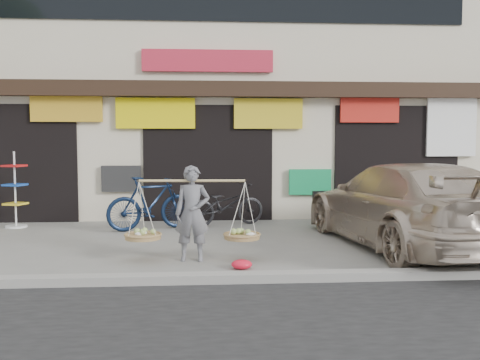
{
  "coord_description": "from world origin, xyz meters",
  "views": [
    {
      "loc": [
        -0.13,
        -9.0,
        1.9
      ],
      "look_at": [
        0.56,
        0.9,
        1.15
      ],
      "focal_mm": 40.0,
      "sensor_mm": 36.0,
      "label": 1
    }
  ],
  "objects": [
    {
      "name": "bike_1",
      "position": [
        -1.22,
        2.25,
        0.57
      ],
      "size": [
        1.95,
        1.18,
        1.13
      ],
      "primitive_type": "imported",
      "rotation": [
        0.0,
        0.0,
        1.94
      ],
      "color": "#0E1B35",
      "rests_on": "ground"
    },
    {
      "name": "bike_2",
      "position": [
        0.38,
        2.69,
        0.47
      ],
      "size": [
        1.88,
        1.22,
        0.94
      ],
      "primitive_type": "imported",
      "rotation": [
        0.0,
        0.0,
        1.94
      ],
      "color": "black",
      "rests_on": "ground"
    },
    {
      "name": "red_bag",
      "position": [
        0.43,
        -1.3,
        0.07
      ],
      "size": [
        0.31,
        0.25,
        0.14
      ],
      "primitive_type": "ellipsoid",
      "color": "red",
      "rests_on": "ground"
    },
    {
      "name": "ground",
      "position": [
        0.0,
        0.0,
        0.0
      ],
      "size": [
        70.0,
        70.0,
        0.0
      ],
      "primitive_type": "plane",
      "color": "gray",
      "rests_on": "ground"
    },
    {
      "name": "display_rack",
      "position": [
        -4.17,
        2.78,
        0.66
      ],
      "size": [
        0.49,
        0.49,
        1.65
      ],
      "rotation": [
        0.0,
        0.0,
        -0.3
      ],
      "color": "silver",
      "rests_on": "ground"
    },
    {
      "name": "kerb",
      "position": [
        0.0,
        -2.0,
        0.06
      ],
      "size": [
        70.0,
        0.25,
        0.12
      ],
      "primitive_type": "cube",
      "color": "gray",
      "rests_on": "ground"
    },
    {
      "name": "street_vendor",
      "position": [
        -0.29,
        -0.68,
        0.68
      ],
      "size": [
        2.11,
        0.65,
        1.5
      ],
      "rotation": [
        0.0,
        0.0,
        -0.06
      ],
      "color": "slate",
      "rests_on": "ground"
    },
    {
      "name": "shophouse_block",
      "position": [
        -0.0,
        6.42,
        3.45
      ],
      "size": [
        14.0,
        6.32,
        7.0
      ],
      "color": "beige",
      "rests_on": "ground"
    },
    {
      "name": "suv",
      "position": [
        3.42,
        0.14,
        0.75
      ],
      "size": [
        2.75,
        5.4,
        1.5
      ],
      "rotation": [
        0.0,
        0.0,
        3.27
      ],
      "color": "beige",
      "rests_on": "ground"
    }
  ]
}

